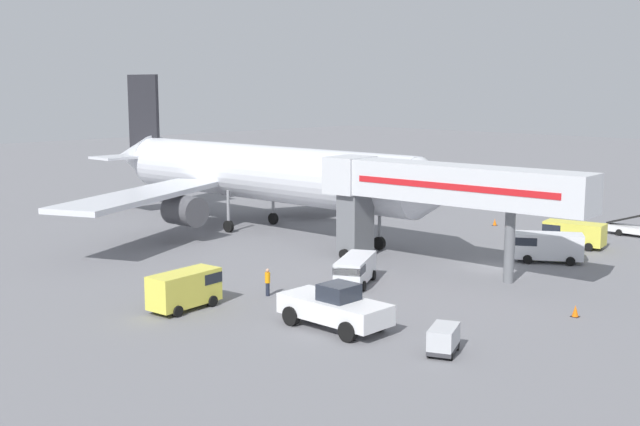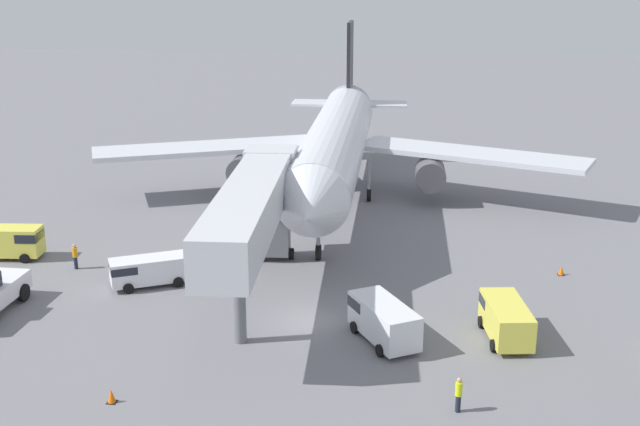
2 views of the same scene
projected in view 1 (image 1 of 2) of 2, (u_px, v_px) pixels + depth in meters
name	position (u px, v px, depth m)	size (l,w,h in m)	color
ground_plane	(493.00, 267.00, 59.20)	(300.00, 300.00, 0.00)	slate
airplane_at_gate	(255.00, 173.00, 74.28)	(43.71, 43.98, 14.43)	silver
jet_bridge	(434.00, 188.00, 57.61)	(4.77, 20.98, 7.85)	silver
pushback_tug	(335.00, 307.00, 44.19)	(2.98, 6.54, 2.58)	white
service_van_mid_center	(546.00, 246.00, 60.92)	(4.39, 5.33, 2.21)	white
service_van_near_left	(186.00, 288.00, 48.10)	(4.74, 2.47, 2.29)	#E5DB4C
service_van_far_left	(355.00, 269.00, 53.84)	(5.36, 4.04, 1.88)	white
service_van_rear_right	(573.00, 233.00, 66.55)	(2.87, 5.10, 2.09)	#E5DB4C
baggage_cart_far_center	(444.00, 339.00, 40.04)	(2.61, 2.06, 1.41)	#38383D
ground_crew_worker_midground	(268.00, 281.00, 51.08)	(0.46, 0.46, 1.79)	#1E2333
safety_cone_alpha	(575.00, 311.00, 46.54)	(0.45, 0.45, 0.69)	black
safety_cone_bravo	(495.00, 222.00, 76.87)	(0.44, 0.44, 0.67)	black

